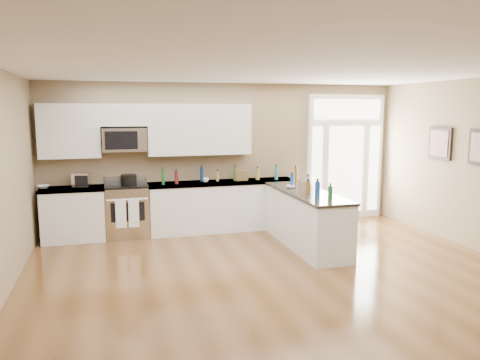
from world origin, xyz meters
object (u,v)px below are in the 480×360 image
Objects in this scene: peninsula_cabinet at (306,221)px; toaster_oven at (82,180)px; kitchen_range at (127,211)px; stockpot at (129,180)px.

toaster_oven is at bearing 157.26° from peninsula_cabinet.
peninsula_cabinet is 3.22m from kitchen_range.
kitchen_range is 0.96m from toaster_oven.
peninsula_cabinet is 7.99× the size of toaster_oven.
kitchen_range is (-2.88, 1.45, 0.05)m from peninsula_cabinet.
stockpot is at bearing -57.16° from kitchen_range.
toaster_oven is (-0.81, 0.15, 0.01)m from stockpot.
kitchen_range is 0.58m from stockpot.
stockpot reaches higher than peninsula_cabinet.
peninsula_cabinet is 3.21m from stockpot.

